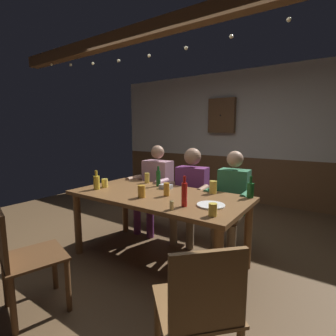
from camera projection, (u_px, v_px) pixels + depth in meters
ground_plane at (166, 254)px, 2.95m from camera, size 7.24×7.24×0.00m
back_wall_upper at (246, 114)px, 5.01m from camera, size 6.03×0.12×1.73m
back_wall_wainscot at (243, 179)px, 5.21m from camera, size 6.03×0.12×0.90m
ceiling_beam at (169, 24)px, 2.64m from camera, size 5.43×0.14×0.16m
dining_table at (158, 203)px, 2.73m from camera, size 1.91×0.95×0.76m
person_0 at (155, 184)px, 3.63m from camera, size 0.56×0.52×1.23m
person_1 at (190, 189)px, 3.30m from camera, size 0.58×0.57×1.22m
person_2 at (232, 197)px, 2.98m from camera, size 0.50×0.52×1.21m
chair_empty_near_right at (200, 311)px, 1.36m from camera, size 0.62×0.62×0.88m
chair_empty_near_left at (22, 257)px, 1.94m from camera, size 0.55×0.55×0.88m
table_candle at (172, 205)px, 2.16m from camera, size 0.04×0.04×0.08m
condiment_caddy at (166, 187)px, 2.96m from camera, size 0.14×0.10×0.05m
plate_0 at (211, 205)px, 2.28m from camera, size 0.26×0.26×0.01m
bottle_0 at (158, 178)px, 3.09m from camera, size 0.05×0.05×0.25m
bottle_1 at (184, 194)px, 2.25m from camera, size 0.05×0.05×0.28m
bottle_2 at (97, 182)px, 2.92m from camera, size 0.07×0.07×0.22m
bottle_3 at (250, 190)px, 2.56m from camera, size 0.07×0.07×0.22m
pint_glass_0 at (142, 191)px, 2.56m from camera, size 0.08×0.08×0.13m
pint_glass_1 at (213, 210)px, 2.01m from camera, size 0.07×0.07×0.10m
pint_glass_2 at (167, 189)px, 2.63m from camera, size 0.06×0.06×0.14m
pint_glass_3 at (213, 187)px, 2.73m from camera, size 0.08×0.08×0.14m
pint_glass_4 at (147, 178)px, 3.28m from camera, size 0.06×0.06×0.13m
pint_glass_5 at (105, 183)px, 3.02m from camera, size 0.07×0.07×0.10m
wall_dart_cabinet at (222, 116)px, 5.17m from camera, size 0.56×0.15×0.70m
string_lights at (167, 45)px, 2.63m from camera, size 4.26×0.04×0.20m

